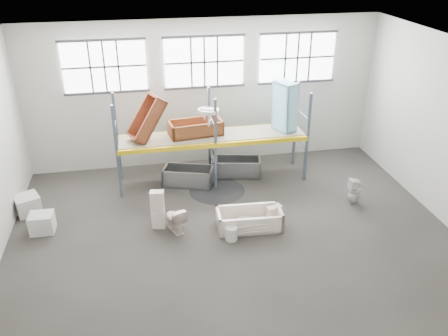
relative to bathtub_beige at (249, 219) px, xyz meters
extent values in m
cube|color=#433F3A|center=(-0.52, -0.47, -0.32)|extent=(12.00, 10.00, 0.10)
cube|color=silver|center=(-0.52, -0.47, 4.78)|extent=(12.00, 10.00, 0.10)
cube|color=beige|center=(-0.52, 4.58, 2.23)|extent=(12.00, 0.10, 5.00)
cube|color=#A09E94|center=(-0.52, -5.52, 2.23)|extent=(12.00, 0.10, 5.00)
cube|color=white|center=(-3.72, 4.47, 3.33)|extent=(2.60, 0.04, 1.60)
cube|color=white|center=(-0.52, 4.47, 3.33)|extent=(2.60, 0.04, 1.60)
cube|color=white|center=(2.68, 4.47, 3.33)|extent=(2.60, 0.04, 1.60)
cube|color=slate|center=(-3.52, 2.43, 1.23)|extent=(0.08, 0.08, 3.00)
cube|color=slate|center=(-3.52, 3.63, 1.23)|extent=(0.08, 0.08, 3.00)
cube|color=slate|center=(-0.52, 2.43, 1.23)|extent=(0.08, 0.08, 3.00)
cube|color=slate|center=(-0.52, 3.63, 1.23)|extent=(0.08, 0.08, 3.00)
cube|color=slate|center=(2.48, 2.43, 1.23)|extent=(0.08, 0.08, 3.00)
cube|color=slate|center=(2.48, 3.63, 1.23)|extent=(0.08, 0.08, 3.00)
cube|color=yellow|center=(-0.52, 2.43, 1.23)|extent=(6.00, 0.10, 0.14)
cube|color=yellow|center=(-0.52, 3.63, 1.23)|extent=(6.00, 0.10, 0.14)
cube|color=gray|center=(-0.52, 3.03, 1.31)|extent=(5.90, 1.10, 0.03)
cylinder|color=black|center=(-0.52, 2.23, -0.26)|extent=(1.80, 1.80, 0.00)
cube|color=beige|center=(0.76, 0.17, 0.01)|extent=(0.48, 0.34, 0.41)
imported|color=beige|center=(-0.12, -0.01, -0.11)|extent=(0.59, 0.59, 0.16)
imported|color=silver|center=(-2.05, 0.25, 0.11)|extent=(0.65, 0.83, 0.74)
cube|color=silver|center=(-2.48, 0.49, 0.30)|extent=(0.41, 0.30, 1.14)
imported|color=silver|center=(3.44, 0.70, 0.15)|extent=(0.40, 0.39, 0.82)
imported|color=silver|center=(-0.69, 2.64, 1.83)|extent=(0.77, 0.69, 0.57)
cylinder|color=silver|center=(-0.61, -0.48, -0.07)|extent=(0.43, 0.43, 0.39)
cube|color=beige|center=(-5.64, 0.88, 0.01)|extent=(0.65, 0.56, 0.55)
cube|color=beige|center=(-6.21, 1.98, 0.01)|extent=(0.88, 0.88, 0.55)
camera|label=1|loc=(-2.76, -10.63, 7.13)|focal=37.48mm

